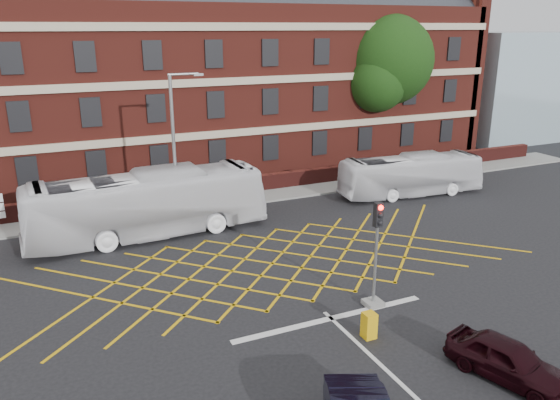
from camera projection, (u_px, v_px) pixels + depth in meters
name	position (u px, v px, depth m)	size (l,w,h in m)	color
ground	(291.00, 281.00, 23.62)	(120.00, 120.00, 0.00)	black
victorian_building	(166.00, 64.00, 40.39)	(51.00, 12.17, 20.40)	maroon
boundary_wall	(203.00, 190.00, 34.72)	(56.00, 0.50, 1.10)	#451512
far_pavement	(208.00, 202.00, 34.00)	(60.00, 3.00, 0.12)	slate
glass_block	(510.00, 85.00, 53.74)	(14.00, 10.00, 10.00)	#99B2BF
box_junction_hatching	(272.00, 263.00, 25.35)	(11.50, 0.12, 0.02)	#CC990C
stop_line	(331.00, 318.00, 20.59)	(8.00, 0.30, 0.02)	silver
bus_left	(148.00, 204.00, 28.27)	(2.89, 12.37, 3.44)	white
bus_right	(411.00, 175.00, 35.27)	(2.23, 9.55, 2.66)	silver
car_maroon	(508.00, 360.00, 16.93)	(1.54, 3.83, 1.31)	black
deciduous_tree	(388.00, 67.00, 42.19)	(7.32, 6.92, 11.50)	black
traffic_light_near	(375.00, 265.00, 21.03)	(0.70, 0.70, 4.27)	slate
street_lamp	(177.00, 177.00, 29.29)	(2.25, 1.00, 8.25)	slate
utility_cabinet	(369.00, 325.00, 19.21)	(0.44, 0.44, 0.96)	#E0A70D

